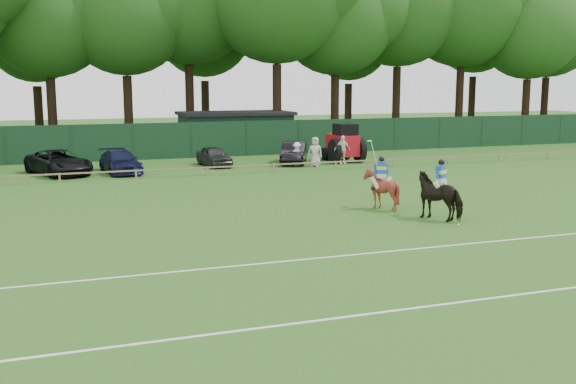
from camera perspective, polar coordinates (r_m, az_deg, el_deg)
name	(u,v)px	position (r m, az deg, el deg)	size (l,w,h in m)	color
ground	(305,251)	(21.49, 1.47, -4.99)	(160.00, 160.00, 0.00)	#1E4C14
horse_dark	(440,196)	(26.89, 12.77, -0.31)	(0.98, 2.16, 1.82)	black
horse_chestnut	(381,189)	(28.49, 7.87, 0.23)	(1.36, 1.53, 1.68)	maroon
suv_black	(59,162)	(40.87, -18.83, 2.39)	(2.35, 5.09, 1.41)	black
sedan_navy	(120,162)	(40.62, -14.01, 2.50)	(1.84, 4.52, 1.31)	#101233
hatch_grey	(214,156)	(42.84, -6.27, 3.03)	(1.48, 3.67, 1.25)	#323234
estate_black	(294,153)	(43.98, 0.50, 3.36)	(1.50, 4.31, 1.42)	black
spectator_left	(297,154)	(42.48, 0.77, 3.21)	(0.98, 0.56, 1.52)	white
spectator_mid	(342,150)	(43.66, 4.61, 3.57)	(1.09, 0.45, 1.86)	white
spectator_right	(315,152)	(42.41, 2.31, 3.42)	(0.90, 0.59, 1.85)	beige
rider_dark	(441,176)	(26.76, 12.85, 1.35)	(0.88, 0.62, 1.41)	silver
rider_chestnut	(381,171)	(28.37, 7.90, 1.73)	(0.92, 0.74, 2.05)	silver
polo_ball	(459,225)	(25.81, 14.25, -2.73)	(0.09, 0.09, 0.09)	silver
pitch_lines	(352,281)	(18.39, 5.46, -7.51)	(60.00, 5.10, 0.01)	silver
pitch_rail	(190,168)	(38.46, -8.32, 1.99)	(62.10, 0.10, 0.50)	#997F5B
perimeter_fence	(163,141)	(47.18, -10.55, 4.27)	(92.08, 0.08, 2.50)	#14351E
utility_shed	(235,132)	(51.36, -4.47, 5.13)	(8.40, 4.40, 3.04)	#14331E
tree_row	(172,147)	(55.48, -9.82, 3.74)	(96.00, 12.00, 21.00)	#26561C
tractor	(343,144)	(44.96, 4.72, 4.09)	(2.14, 3.05, 2.55)	#B4101B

